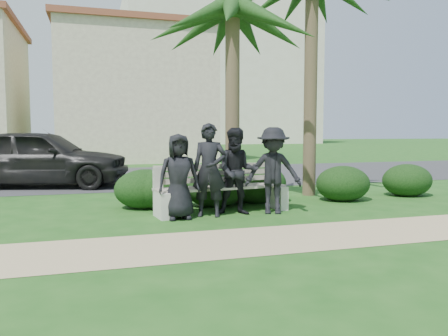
% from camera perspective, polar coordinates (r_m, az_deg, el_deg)
% --- Properties ---
extents(ground, '(160.00, 160.00, 0.00)m').
position_cam_1_polar(ground, '(8.49, 6.41, -6.04)').
color(ground, '#1A4E16').
rests_on(ground, ground).
extents(footpath, '(30.00, 1.60, 0.01)m').
position_cam_1_polar(footpath, '(6.91, 12.33, -8.62)').
color(footpath, tan).
rests_on(footpath, ground).
extents(asphalt_street, '(160.00, 8.00, 0.01)m').
position_cam_1_polar(asphalt_street, '(16.09, -4.82, -0.94)').
color(asphalt_street, '#2D2D30').
rests_on(asphalt_street, ground).
extents(stucco_bldg_right, '(8.40, 8.40, 7.30)m').
position_cam_1_polar(stucco_bldg_right, '(25.86, -11.70, 9.24)').
color(stucco_bldg_right, '#BBAD8C').
rests_on(stucco_bldg_right, ground).
extents(hotel_tower, '(26.00, 18.00, 37.30)m').
position_cam_1_polar(hotel_tower, '(66.08, -1.27, 15.03)').
color(hotel_tower, beige).
rests_on(hotel_tower, ground).
extents(park_bench, '(2.69, 0.90, 0.92)m').
position_cam_1_polar(park_bench, '(8.57, -0.26, -3.10)').
color(park_bench, gray).
rests_on(park_bench, ground).
extents(man_a, '(0.77, 0.52, 1.55)m').
position_cam_1_polar(man_a, '(7.94, -5.95, -1.13)').
color(man_a, black).
rests_on(man_a, ground).
extents(man_b, '(0.74, 0.61, 1.75)m').
position_cam_1_polar(man_b, '(8.13, -1.91, -0.27)').
color(man_b, black).
rests_on(man_b, ground).
extents(man_c, '(0.95, 0.82, 1.66)m').
position_cam_1_polar(man_c, '(8.32, 1.76, -0.45)').
color(man_c, black).
rests_on(man_c, ground).
extents(man_d, '(1.23, 0.94, 1.67)m').
position_cam_1_polar(man_d, '(8.48, 6.43, -0.34)').
color(man_d, black).
rests_on(man_d, ground).
extents(hedge_a, '(1.29, 1.06, 0.84)m').
position_cam_1_polar(hedge_a, '(9.25, -10.23, -2.57)').
color(hedge_a, black).
rests_on(hedge_a, ground).
extents(hedge_b, '(1.29, 1.06, 0.84)m').
position_cam_1_polar(hedge_b, '(9.21, -8.52, -2.58)').
color(hedge_b, black).
rests_on(hedge_b, ground).
extents(hedge_c, '(1.37, 1.13, 0.89)m').
position_cam_1_polar(hedge_c, '(9.33, -1.08, -2.27)').
color(hedge_c, black).
rests_on(hedge_c, ground).
extents(hedge_d, '(1.39, 1.15, 0.91)m').
position_cam_1_polar(hedge_d, '(9.84, 4.22, -1.87)').
color(hedge_d, black).
rests_on(hedge_d, ground).
extents(hedge_e, '(1.28, 1.05, 0.83)m').
position_cam_1_polar(hedge_e, '(10.45, 15.27, -1.85)').
color(hedge_e, black).
rests_on(hedge_e, ground).
extents(hedge_f, '(1.25, 1.04, 0.82)m').
position_cam_1_polar(hedge_f, '(11.75, 22.81, -1.37)').
color(hedge_f, black).
rests_on(hedge_f, ground).
extents(palm_left, '(3.00, 3.00, 5.21)m').
position_cam_1_polar(palm_left, '(10.19, 1.13, 19.94)').
color(palm_left, brown).
rests_on(palm_left, ground).
extents(car_a, '(5.26, 3.11, 1.68)m').
position_cam_1_polar(car_a, '(13.65, -22.77, 1.24)').
color(car_a, black).
rests_on(car_a, ground).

